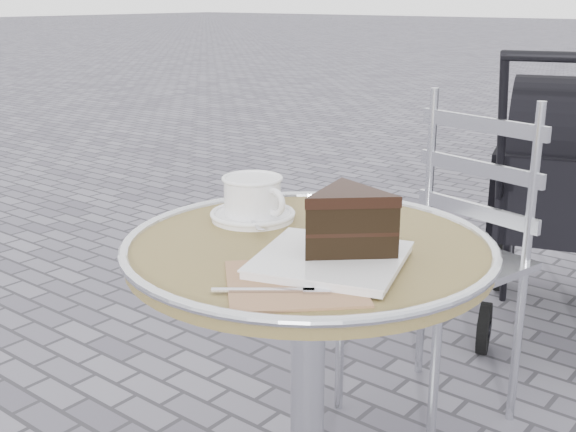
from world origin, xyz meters
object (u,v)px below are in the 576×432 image
Objects in this scene: cappuccino_set at (253,201)px; bistro_chair at (457,222)px; cafe_table at (308,321)px; cake_plate_set at (344,230)px; baby_stroller at (563,201)px.

bistro_chair is at bearing 85.80° from cappuccino_set.
cafe_table is 1.79× the size of cake_plate_set.
cappuccino_set is at bearing 143.32° from cake_plate_set.
cafe_table is 0.77m from bistro_chair.
cake_plate_set is at bearing -65.62° from bistro_chair.
baby_stroller is at bearing 90.33° from cafe_table.
cafe_table is 0.26m from cake_plate_set.
baby_stroller is (-0.12, 1.60, -0.32)m from cake_plate_set.
cappuccino_set is 0.17× the size of baby_stroller.
bistro_chair reaches higher than cake_plate_set.
cappuccino_set is at bearing -87.67° from bistro_chair.
baby_stroller is (0.04, 0.79, -0.11)m from bistro_chair.
bistro_chair reaches higher than cappuccino_set.
cake_plate_set is (0.30, -0.10, 0.02)m from cappuccino_set.
baby_stroller reaches higher than cafe_table.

